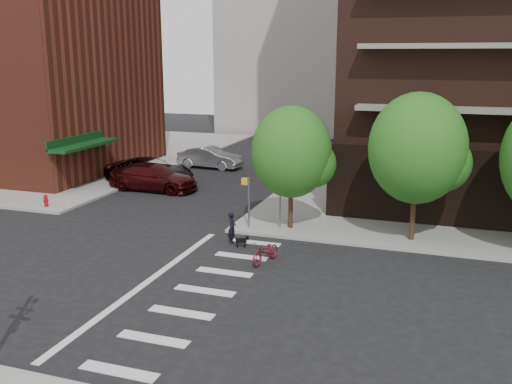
# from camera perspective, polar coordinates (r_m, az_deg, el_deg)

# --- Properties ---
(ground) EXTENTS (120.00, 120.00, 0.00)m
(ground) POSITION_cam_1_polar(r_m,az_deg,el_deg) (23.40, -11.94, -8.69)
(ground) COLOR black
(ground) RESTS_ON ground
(sidewalk_nw) EXTENTS (31.00, 33.00, 0.15)m
(sidewalk_nw) POSITION_cam_1_polar(r_m,az_deg,el_deg) (55.90, -21.38, 3.73)
(sidewalk_nw) COLOR gray
(sidewalk_nw) RESTS_ON ground
(crosswalk) EXTENTS (3.85, 13.00, 0.01)m
(crosswalk) POSITION_cam_1_polar(r_m,az_deg,el_deg) (22.40, -7.01, -9.51)
(crosswalk) COLOR silver
(crosswalk) RESTS_ON ground
(tree_a) EXTENTS (4.00, 4.00, 5.90)m
(tree_a) POSITION_cam_1_polar(r_m,az_deg,el_deg) (28.35, 3.56, 4.01)
(tree_a) COLOR #301E11
(tree_a) RESTS_ON sidewalk_ne
(tree_b) EXTENTS (4.50, 4.50, 6.65)m
(tree_b) POSITION_cam_1_polar(r_m,az_deg,el_deg) (27.33, 15.83, 4.22)
(tree_b) COLOR #301E11
(tree_b) RESTS_ON sidewalk_ne
(pedestrian_signal) EXTENTS (2.18, 0.67, 2.60)m
(pedestrian_signal) POSITION_cam_1_polar(r_m,az_deg,el_deg) (28.74, -0.05, -0.29)
(pedestrian_signal) COLOR slate
(pedestrian_signal) RESTS_ON sidewalk_ne
(fire_hydrant) EXTENTS (0.24, 0.24, 0.73)m
(fire_hydrant) POSITION_cam_1_polar(r_m,az_deg,el_deg) (35.16, -20.28, -0.75)
(fire_hydrant) COLOR #A50C0C
(fire_hydrant) RESTS_ON sidewalk_nw
(parked_car_black) EXTENTS (3.43, 6.50, 1.74)m
(parked_car_black) POSITION_cam_1_polar(r_m,az_deg,el_deg) (40.33, -10.55, 2.10)
(parked_car_black) COLOR black
(parked_car_black) RESTS_ON ground
(parked_car_maroon) EXTENTS (2.52, 6.03, 1.74)m
(parked_car_maroon) POSITION_cam_1_polar(r_m,az_deg,el_deg) (38.17, -10.23, 1.46)
(parked_car_maroon) COLOR #360A0C
(parked_car_maroon) RESTS_ON ground
(parked_car_silver) EXTENTS (2.08, 5.18, 1.67)m
(parked_car_silver) POSITION_cam_1_polar(r_m,az_deg,el_deg) (45.18, -4.62, 3.47)
(parked_car_silver) COLOR #9A9AA1
(parked_car_silver) RESTS_ON ground
(scooter) EXTENTS (1.14, 2.02, 1.01)m
(scooter) POSITION_cam_1_polar(r_m,az_deg,el_deg) (24.62, 0.97, -6.00)
(scooter) COLOR maroon
(scooter) RESTS_ON ground
(dog_walker) EXTENTS (0.63, 0.48, 1.53)m
(dog_walker) POSITION_cam_1_polar(r_m,az_deg,el_deg) (27.06, -2.41, -3.59)
(dog_walker) COLOR black
(dog_walker) RESTS_ON ground
(dog) EXTENTS (0.63, 0.32, 0.53)m
(dog) POSITION_cam_1_polar(r_m,az_deg,el_deg) (26.60, -1.43, -4.87)
(dog) COLOR black
(dog) RESTS_ON ground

